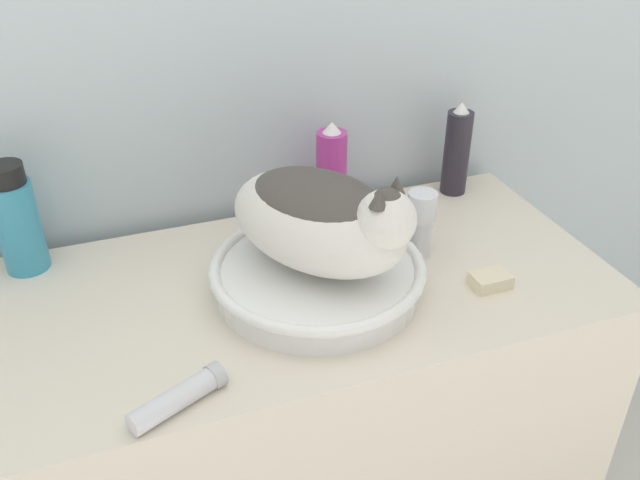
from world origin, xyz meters
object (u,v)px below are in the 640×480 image
cream_tube (179,397)px  cat (322,217)px  faucet (416,220)px  spray_bottle_trigger (331,172)px  hairspray_can_black (457,151)px  mouthwash_bottle (17,220)px  soap_bar (490,280)px

cream_tube → cat: bearing=33.9°
faucet → spray_bottle_trigger: 0.23m
cat → hairspray_can_black: cat is taller
spray_bottle_trigger → cream_tube: bearing=-131.6°
cat → hairspray_can_black: (0.40, 0.25, -0.05)m
mouthwash_bottle → cream_tube: size_ratio=1.38×
faucet → mouthwash_bottle: 0.71m
mouthwash_bottle → spray_bottle_trigger: mouthwash_bottle is taller
mouthwash_bottle → soap_bar: mouthwash_bottle is taller
faucet → hairspray_can_black: 0.29m
cat → soap_bar: cat is taller
cat → mouthwash_bottle: (-0.48, 0.25, -0.05)m
faucet → spray_bottle_trigger: (-0.08, 0.21, 0.01)m
spray_bottle_trigger → hairspray_can_black: bearing=0.0°
faucet → spray_bottle_trigger: bearing=-78.7°
faucet → cream_tube: faucet is taller
mouthwash_bottle → spray_bottle_trigger: size_ratio=1.02×
hairspray_can_black → mouthwash_bottle: same height
cat → faucet: cat is taller
faucet → soap_bar: size_ratio=2.33×
cat → hairspray_can_black: size_ratio=1.84×
mouthwash_bottle → soap_bar: bearing=-24.0°
cat → cream_tube: size_ratio=2.54×
faucet → mouthwash_bottle: bearing=-28.0°
faucet → soap_bar: (0.08, -0.13, -0.07)m
spray_bottle_trigger → cream_tube: spray_bottle_trigger is taller
hairspray_can_black → mouthwash_bottle: bearing=-180.0°
mouthwash_bottle → cream_tube: mouthwash_bottle is taller
spray_bottle_trigger → soap_bar: (0.17, -0.34, -0.08)m
hairspray_can_black → spray_bottle_trigger: hairspray_can_black is taller
hairspray_can_black → mouthwash_bottle: 0.87m
cat → soap_bar: 0.32m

